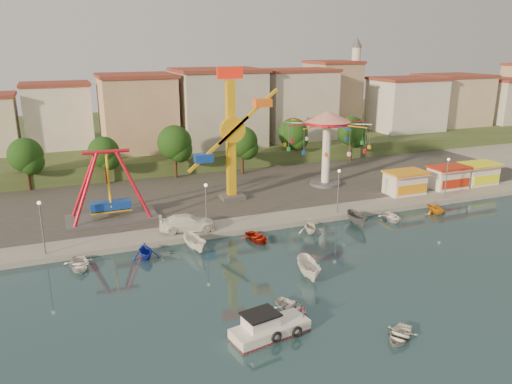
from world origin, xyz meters
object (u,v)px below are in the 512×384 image
cabin_motorboat (268,329)px  skiff (309,269)px  kamikaze_tower (234,138)px  van (187,223)px  pirate_ship_ride (109,187)px  rowboat_a (292,306)px  wave_swinger (327,131)px

cabin_motorboat → skiff: size_ratio=1.38×
kamikaze_tower → van: size_ratio=2.77×
pirate_ship_ride → skiff: pirate_ship_ride is taller
van → skiff: bearing=-143.5°
rowboat_a → wave_swinger: bearing=35.1°
wave_swinger → cabin_motorboat: 38.82m
wave_swinger → skiff: (-15.16, -24.00, -7.36)m
kamikaze_tower → rowboat_a: kamikaze_tower is taller
skiff → cabin_motorboat: bearing=-122.6°
wave_swinger → van: size_ratio=1.95×
pirate_ship_ride → van: (7.13, -6.84, -2.93)m
wave_swinger → skiff: bearing=-122.3°
pirate_ship_ride → van: 10.30m
cabin_motorboat → van: van is taller
cabin_motorboat → rowboat_a: size_ratio=1.91×
wave_swinger → pirate_ship_ride: bearing=-173.5°
kamikaze_tower → skiff: kamikaze_tower is taller
kamikaze_tower → skiff: 23.99m
pirate_ship_ride → van: bearing=-43.8°
wave_swinger → skiff: size_ratio=2.69×
kamikaze_tower → wave_swinger: (13.93, 1.28, -0.22)m
pirate_ship_ride → skiff: size_ratio=2.32×
skiff → rowboat_a: bearing=-118.7°
cabin_motorboat → rowboat_a: cabin_motorboat is taller
cabin_motorboat → skiff: cabin_motorboat is taller
wave_swinger → rowboat_a: 35.14m
rowboat_a → skiff: bearing=28.0°
wave_swinger → van: (-22.53, -10.20, -6.73)m
skiff → van: bearing=130.3°
kamikaze_tower → wave_swinger: 13.99m
rowboat_a → van: 18.64m
kamikaze_tower → van: 14.21m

